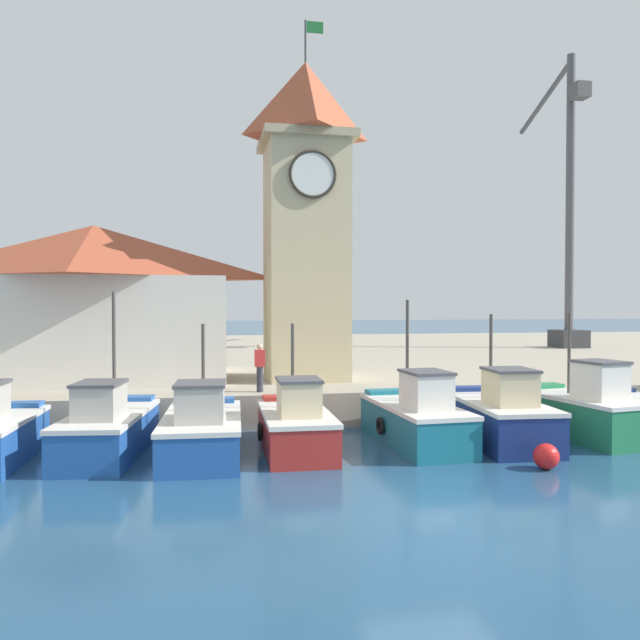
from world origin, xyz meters
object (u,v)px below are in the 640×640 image
object	(u,v)px
fishing_boat_left_inner	(108,429)
fishing_boat_mid_right	(416,418)
clock_tower	(306,211)
fishing_boat_mid_left	(202,429)
dock_worker_near_tower	(260,367)
mooring_buoy	(546,456)
fishing_boat_right_outer	(582,411)
fishing_boat_center	(295,425)
fishing_boat_right_inner	(499,416)
port_crane_near	(568,230)
warehouse_left	(94,301)

from	to	relation	value
fishing_boat_left_inner	fishing_boat_mid_right	xyz separation A→B (m)	(8.53, -0.32, 0.03)
fishing_boat_mid_right	clock_tower	world-z (taller)	clock_tower
fishing_boat_mid_left	dock_worker_near_tower	bearing A→B (deg)	63.64
fishing_boat_left_inner	mooring_buoy	distance (m)	11.34
clock_tower	dock_worker_near_tower	world-z (taller)	clock_tower
fishing_boat_right_outer	clock_tower	distance (m)	12.27
mooring_buoy	fishing_boat_left_inner	bearing A→B (deg)	162.05
fishing_boat_center	fishing_boat_mid_right	xyz separation A→B (m)	(3.51, 0.04, 0.05)
fishing_boat_right_inner	fishing_boat_right_outer	xyz separation A→B (m)	(2.81, 0.15, 0.04)
fishing_boat_mid_right	fishing_boat_right_inner	world-z (taller)	fishing_boat_mid_right
fishing_boat_left_inner	port_crane_near	bearing A→B (deg)	38.28
fishing_boat_center	fishing_boat_right_outer	world-z (taller)	fishing_boat_right_outer
fishing_boat_right_inner	dock_worker_near_tower	xyz separation A→B (m)	(-6.64, 3.89, 1.20)
clock_tower	port_crane_near	distance (m)	25.43
clock_tower	mooring_buoy	distance (m)	13.25
fishing_boat_mid_left	fishing_boat_center	xyz separation A→B (m)	(2.54, 0.13, 0.01)
fishing_boat_mid_left	fishing_boat_center	bearing A→B (deg)	2.95
fishing_boat_left_inner	fishing_boat_mid_right	distance (m)	8.54
fishing_boat_left_inner	fishing_boat_center	xyz separation A→B (m)	(5.02, -0.36, -0.01)
fishing_boat_left_inner	warehouse_left	size ratio (longest dim) A/B	0.48
fishing_boat_mid_right	fishing_boat_right_inner	bearing A→B (deg)	-4.98
fishing_boat_mid_right	dock_worker_near_tower	distance (m)	5.68
fishing_boat_right_inner	fishing_boat_right_outer	distance (m)	2.81
warehouse_left	port_crane_near	size ratio (longest dim) A/B	0.52
fishing_boat_mid_right	fishing_boat_right_inner	distance (m)	2.49
dock_worker_near_tower	fishing_boat_left_inner	bearing A→B (deg)	-142.60
fishing_boat_left_inner	warehouse_left	world-z (taller)	warehouse_left
fishing_boat_center	port_crane_near	world-z (taller)	port_crane_near
fishing_boat_left_inner	fishing_boat_mid_left	xyz separation A→B (m)	(2.48, -0.49, -0.02)
fishing_boat_right_inner	clock_tower	size ratio (longest dim) A/B	0.35
fishing_boat_mid_left	fishing_boat_right_outer	distance (m)	11.35
fishing_boat_center	warehouse_left	size ratio (longest dim) A/B	0.44
fishing_boat_mid_right	warehouse_left	world-z (taller)	warehouse_left
fishing_boat_right_outer	clock_tower	size ratio (longest dim) A/B	0.32
fishing_boat_right_inner	clock_tower	world-z (taller)	clock_tower
fishing_boat_center	dock_worker_near_tower	distance (m)	3.97
mooring_buoy	dock_worker_near_tower	world-z (taller)	dock_worker_near_tower
fishing_boat_left_inner	dock_worker_near_tower	world-z (taller)	fishing_boat_left_inner
fishing_boat_center	mooring_buoy	size ratio (longest dim) A/B	7.26
fishing_boat_right_outer	fishing_boat_mid_right	bearing A→B (deg)	179.28
port_crane_near	fishing_boat_right_outer	bearing A→B (deg)	-121.39
fishing_boat_right_inner	fishing_boat_right_outer	size ratio (longest dim) A/B	1.08
fishing_boat_center	fishing_boat_right_inner	xyz separation A→B (m)	(6.00, -0.18, 0.07)
fishing_boat_center	warehouse_left	bearing A→B (deg)	127.88
fishing_boat_center	dock_worker_near_tower	world-z (taller)	fishing_boat_center
dock_worker_near_tower	port_crane_near	bearing A→B (deg)	38.45
clock_tower	warehouse_left	bearing A→B (deg)	168.86
fishing_boat_right_outer	fishing_boat_right_inner	bearing A→B (deg)	-176.94
clock_tower	mooring_buoy	xyz separation A→B (m)	(4.30, -10.12, -7.38)
warehouse_left	port_crane_near	bearing A→B (deg)	24.59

